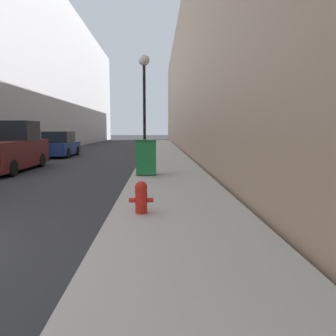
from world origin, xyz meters
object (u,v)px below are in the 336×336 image
(fire_hydrant, at_px, (141,197))
(trash_bin, at_px, (146,157))
(lamppost, at_px, (144,86))
(parked_sedan_near, at_px, (59,145))
(pickup_truck, at_px, (6,150))

(fire_hydrant, xyz_separation_m, trash_bin, (-0.08, 5.45, 0.32))
(trash_bin, xyz_separation_m, lamppost, (-0.19, 3.59, 2.94))
(fire_hydrant, relative_size, lamppost, 0.13)
(trash_bin, distance_m, parked_sedan_near, 11.72)
(parked_sedan_near, bearing_deg, fire_hydrant, -68.40)
(fire_hydrant, height_order, pickup_truck, pickup_truck)
(fire_hydrant, distance_m, lamppost, 9.61)
(trash_bin, bearing_deg, pickup_truck, 157.26)
(pickup_truck, distance_m, parked_sedan_near, 7.49)
(trash_bin, bearing_deg, fire_hydrant, -89.12)
(pickup_truck, bearing_deg, lamppost, 10.02)
(trash_bin, bearing_deg, parked_sedan_near, 121.07)
(trash_bin, distance_m, pickup_truck, 6.60)
(fire_hydrant, xyz_separation_m, lamppost, (-0.27, 9.04, 3.25))
(pickup_truck, bearing_deg, parked_sedan_near, 89.74)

